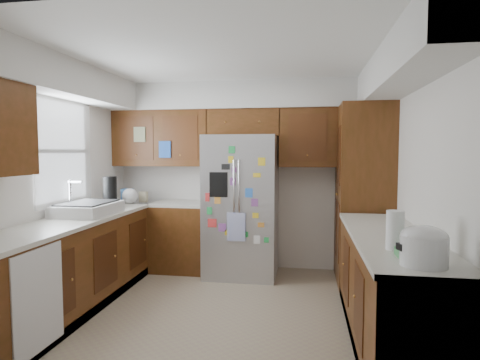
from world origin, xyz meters
name	(u,v)px	position (x,y,z in m)	size (l,w,h in m)	color
floor	(223,310)	(0.00, 0.00, 0.00)	(3.60, 3.60, 0.00)	gray
room_shell	(220,130)	(-0.11, 0.36, 1.82)	(3.64, 3.24, 2.52)	silver
left_counter_run	(98,262)	(-1.36, 0.03, 0.43)	(1.36, 3.20, 0.92)	#43280C
right_counter_run	(389,294)	(1.50, -0.47, 0.42)	(0.63, 2.25, 0.92)	#43280C
pantry	(363,195)	(1.50, 1.15, 1.07)	(0.60, 0.90, 2.15)	#43280C
fridge	(242,206)	(0.00, 1.20, 0.90)	(0.90, 0.79, 1.80)	#98979C
bridge_cabinet	(244,123)	(0.00, 1.43, 1.98)	(0.96, 0.34, 0.35)	#43280C
fridge_top_items	(235,100)	(-0.11, 1.39, 2.27)	(0.59, 0.32, 0.28)	#113FB5
sink_assembly	(88,208)	(-1.50, 0.10, 0.99)	(0.52, 0.70, 0.37)	silver
left_counter_clutter	(120,195)	(-1.49, 0.83, 1.05)	(0.38, 0.80, 0.38)	black
rice_cooker	(424,245)	(1.50, -1.38, 1.04)	(0.28, 0.27, 0.24)	silver
paper_towel	(395,230)	(1.42, -0.99, 1.05)	(0.12, 0.12, 0.27)	white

